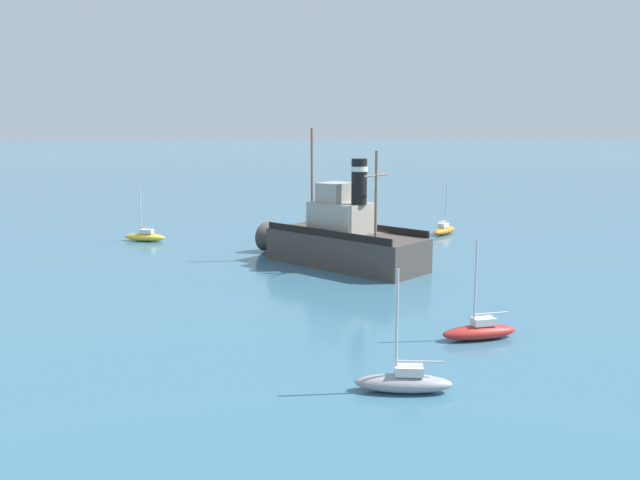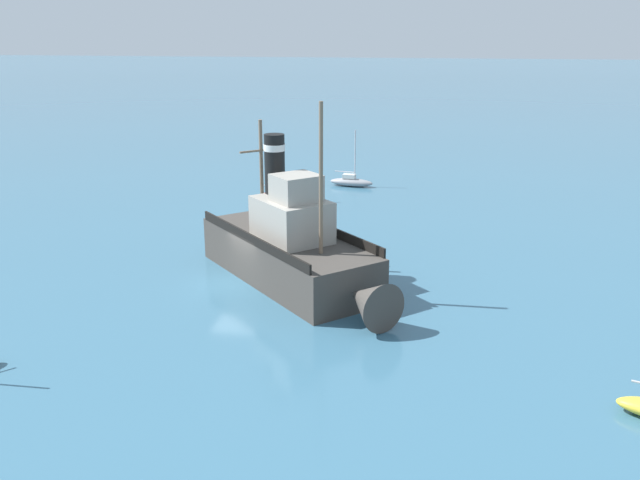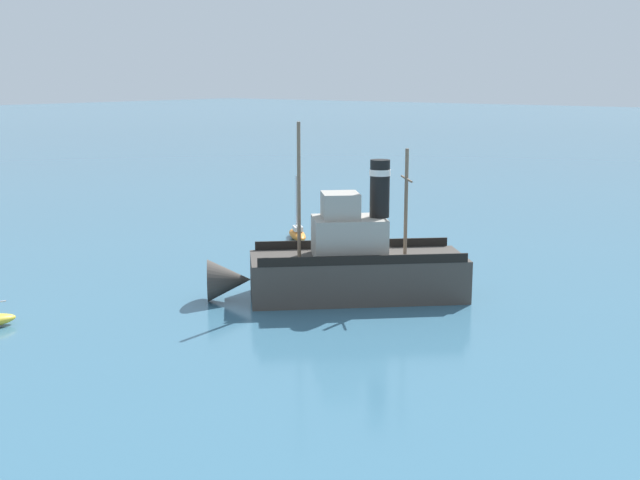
% 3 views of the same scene
% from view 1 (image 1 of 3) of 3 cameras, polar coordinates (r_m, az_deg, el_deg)
% --- Properties ---
extents(ground_plane, '(600.00, 600.00, 0.00)m').
position_cam_1_polar(ground_plane, '(50.72, 4.99, -1.87)').
color(ground_plane, '#38667F').
extents(old_tugboat, '(12.73, 12.40, 9.90)m').
position_cam_1_polar(old_tugboat, '(49.42, 1.62, 0.01)').
color(old_tugboat, '#423D38').
rests_on(old_tugboat, ground).
extents(sailboat_grey, '(1.60, 3.91, 4.90)m').
position_cam_1_polar(sailboat_grey, '(27.04, 7.07, -11.73)').
color(sailboat_grey, gray).
rests_on(sailboat_grey, ground).
extents(sailboat_yellow, '(2.13, 3.96, 4.90)m').
position_cam_1_polar(sailboat_yellow, '(61.25, -14.52, 0.30)').
color(sailboat_yellow, gold).
rests_on(sailboat_yellow, ground).
extents(sailboat_red, '(1.73, 3.93, 4.90)m').
position_cam_1_polar(sailboat_red, '(33.81, 13.28, -7.44)').
color(sailboat_red, '#B22823').
rests_on(sailboat_red, ground).
extents(sailboat_orange, '(3.61, 3.29, 4.90)m').
position_cam_1_polar(sailboat_orange, '(63.96, 10.41, 0.86)').
color(sailboat_orange, orange).
rests_on(sailboat_orange, ground).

